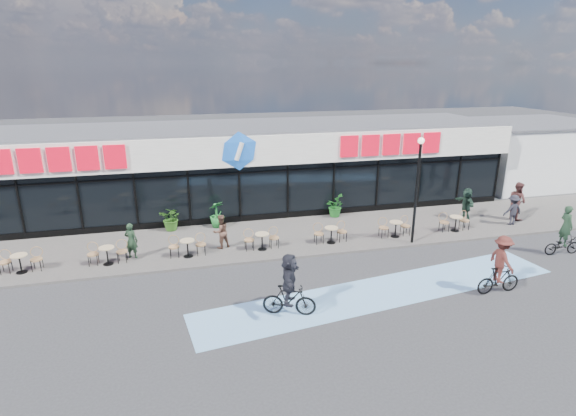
{
  "coord_description": "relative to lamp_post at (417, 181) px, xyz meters",
  "views": [
    {
      "loc": [
        -2.83,
        -14.71,
        7.84
      ],
      "look_at": [
        1.65,
        3.5,
        1.78
      ],
      "focal_mm": 28.0,
      "sensor_mm": 36.0,
      "label": 1
    }
  ],
  "objects": [
    {
      "name": "potted_plant_mid",
      "position": [
        -8.38,
        4.17,
        -2.2
      ],
      "size": [
        1.02,
        1.02,
        1.31
      ],
      "primitive_type": "imported",
      "rotation": [
        0.0,
        0.0,
        3.73
      ],
      "color": "#1A5D24",
      "rests_on": "sidewalk"
    },
    {
      "name": "ground",
      "position": [
        -7.16,
        -2.3,
        -2.96
      ],
      "size": [
        120.0,
        120.0,
        0.0
      ],
      "primitive_type": "plane",
      "color": "#28282B",
      "rests_on": "ground"
    },
    {
      "name": "patron_right",
      "position": [
        -8.46,
        1.44,
        -2.1
      ],
      "size": [
        0.91,
        0.83,
        1.52
      ],
      "primitive_type": "imported",
      "rotation": [
        0.0,
        0.0,
        3.56
      ],
      "color": "brown",
      "rests_on": "sidewalk"
    },
    {
      "name": "patron_left",
      "position": [
        -12.17,
        1.28,
        -2.1
      ],
      "size": [
        0.65,
        0.56,
        1.52
      ],
      "primitive_type": "imported",
      "rotation": [
        0.0,
        0.0,
        2.73
      ],
      "color": "black",
      "rests_on": "sidewalk"
    },
    {
      "name": "building",
      "position": [
        -7.16,
        7.63,
        -0.62
      ],
      "size": [
        30.6,
        6.57,
        4.75
      ],
      "color": "black",
      "rests_on": "ground"
    },
    {
      "name": "pedestrian_b",
      "position": [
        6.81,
        1.67,
        -1.87
      ],
      "size": [
        0.81,
        1.01,
        1.97
      ],
      "primitive_type": "imported",
      "rotation": [
        0.0,
        0.0,
        1.64
      ],
      "color": "#512B2A",
      "rests_on": "sidewalk"
    },
    {
      "name": "bike_lane",
      "position": [
        -3.16,
        -3.8,
        -2.95
      ],
      "size": [
        14.17,
        4.13,
        0.01
      ],
      "primitive_type": "cube",
      "rotation": [
        0.0,
        0.0,
        0.14
      ],
      "color": "#6798C4",
      "rests_on": "ground"
    },
    {
      "name": "bistro_set_2",
      "position": [
        -13.09,
        0.91,
        -2.4
      ],
      "size": [
        1.54,
        0.62,
        0.9
      ],
      "color": "tan",
      "rests_on": "sidewalk"
    },
    {
      "name": "bistro_set_4",
      "position": [
        -6.76,
        0.91,
        -2.4
      ],
      "size": [
        1.54,
        0.62,
        0.9
      ],
      "color": "tan",
      "rests_on": "sidewalk"
    },
    {
      "name": "bistro_set_7",
      "position": [
        2.74,
        0.91,
        -2.4
      ],
      "size": [
        1.54,
        0.62,
        0.9
      ],
      "color": "tan",
      "rests_on": "sidewalk"
    },
    {
      "name": "sidewalk",
      "position": [
        -7.16,
        2.2,
        -2.91
      ],
      "size": [
        44.0,
        5.0,
        0.1
      ],
      "primitive_type": "cube",
      "color": "#4F4A46",
      "rests_on": "ground"
    },
    {
      "name": "bistro_set_6",
      "position": [
        -0.43,
        0.91,
        -2.4
      ],
      "size": [
        1.54,
        0.62,
        0.9
      ],
      "color": "tan",
      "rests_on": "sidewalk"
    },
    {
      "name": "bistro_set_5",
      "position": [
        -3.59,
        0.91,
        -2.4
      ],
      "size": [
        1.54,
        0.62,
        0.9
      ],
      "color": "tan",
      "rests_on": "sidewalk"
    },
    {
      "name": "potted_plant_left",
      "position": [
        -10.56,
        4.22,
        -2.26
      ],
      "size": [
        1.38,
        1.31,
        1.2
      ],
      "primitive_type": "imported",
      "rotation": [
        0.0,
        0.0,
        5.85
      ],
      "color": "#295518",
      "rests_on": "sidewalk"
    },
    {
      "name": "bistro_set_3",
      "position": [
        -9.92,
        0.91,
        -2.4
      ],
      "size": [
        1.54,
        0.62,
        0.9
      ],
      "color": "tan",
      "rests_on": "sidewalk"
    },
    {
      "name": "cyclist_b",
      "position": [
        5.68,
        -2.55,
        -2.2
      ],
      "size": [
        1.66,
        0.69,
        2.19
      ],
      "color": "black",
      "rests_on": "ground"
    },
    {
      "name": "lamp_post",
      "position": [
        0.0,
        0.0,
        0.0
      ],
      "size": [
        0.28,
        0.28,
        4.77
      ],
      "color": "black",
      "rests_on": "sidewalk"
    },
    {
      "name": "bistro_set_1",
      "position": [
        -16.25,
        0.91,
        -2.4
      ],
      "size": [
        1.54,
        0.62,
        0.9
      ],
      "color": "tan",
      "rests_on": "sidewalk"
    },
    {
      "name": "cyclist_c",
      "position": [
        -6.86,
        -4.48,
        -1.97
      ],
      "size": [
        1.82,
        1.66,
        2.16
      ],
      "color": "black",
      "rests_on": "ground"
    },
    {
      "name": "pedestrian_c",
      "position": [
        6.01,
        0.97,
        -2.09
      ],
      "size": [
        1.02,
        0.62,
        1.54
      ],
      "primitive_type": "imported",
      "rotation": [
        0.0,
        0.0,
        3.19
      ],
      "color": "black",
      "rests_on": "sidewalk"
    },
    {
      "name": "potted_plant_right",
      "position": [
        -2.21,
        4.32,
        -2.29
      ],
      "size": [
        1.12,
        1.22,
        1.14
      ],
      "primitive_type": "imported",
      "rotation": [
        0.0,
        0.0,
        1.31
      ],
      "color": "#1B5E1E",
      "rests_on": "sidewalk"
    },
    {
      "name": "pedestrian_a",
      "position": [
        4.31,
        2.34,
        -2.04
      ],
      "size": [
        0.52,
        1.54,
        1.65
      ],
      "primitive_type": "imported",
      "rotation": [
        0.0,
        0.0,
        -1.59
      ],
      "color": "#192E23",
      "rests_on": "sidewalk"
    },
    {
      "name": "cyclist_a",
      "position": [
        0.72,
        -4.84,
        -1.96
      ],
      "size": [
        1.68,
        1.12,
        2.18
      ],
      "color": "black",
      "rests_on": "ground"
    },
    {
      "name": "neighbour_building",
      "position": [
        13.34,
        8.7,
        -0.9
      ],
      "size": [
        9.2,
        7.2,
        4.11
      ],
      "color": "silver",
      "rests_on": "ground"
    }
  ]
}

